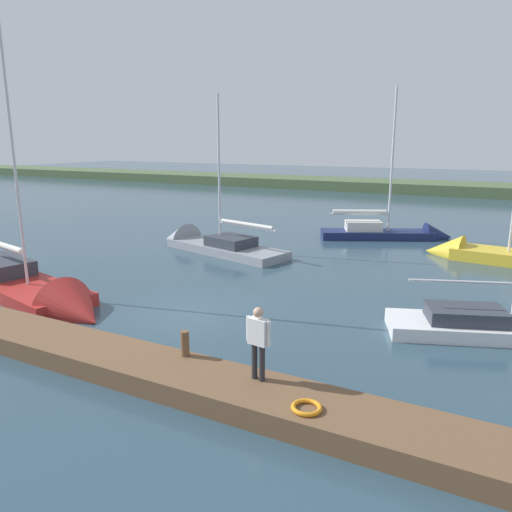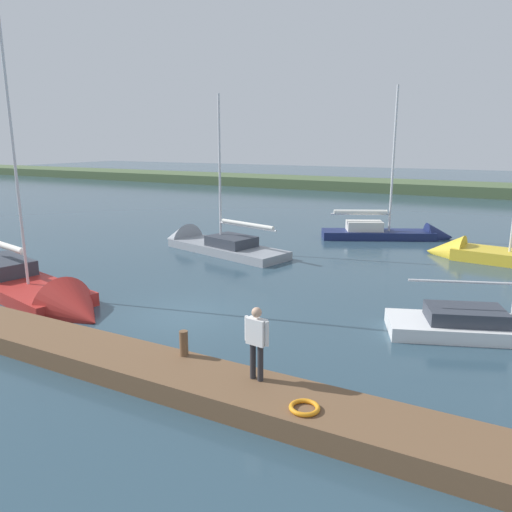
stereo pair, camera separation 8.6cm
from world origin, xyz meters
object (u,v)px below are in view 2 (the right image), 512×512
(person_on_dock, at_px, (257,338))
(sailboat_near_dock, at_px, (395,234))
(life_ring_buoy, at_px, (304,408))
(sailboat_mid_channel, at_px, (500,258))
(mooring_post_far, at_px, (184,343))
(sailboat_inner_slip, at_px, (35,294))
(sailboat_behind_pier, at_px, (205,245))

(person_on_dock, bearing_deg, sailboat_near_dock, -168.03)
(life_ring_buoy, height_order, sailboat_mid_channel, sailboat_mid_channel)
(mooring_post_far, bearing_deg, sailboat_inner_slip, -15.24)
(mooring_post_far, distance_m, life_ring_buoy, 3.96)
(life_ring_buoy, distance_m, sailboat_near_dock, 22.44)
(mooring_post_far, distance_m, sailboat_inner_slip, 9.28)
(sailboat_near_dock, xyz_separation_m, person_on_dock, (-1.58, 21.50, 1.31))
(sailboat_inner_slip, distance_m, sailboat_near_dock, 21.13)
(life_ring_buoy, xyz_separation_m, sailboat_behind_pier, (12.07, -14.26, -0.40))
(sailboat_inner_slip, height_order, sailboat_behind_pier, sailboat_inner_slip)
(sailboat_behind_pier, xyz_separation_m, sailboat_mid_channel, (-15.05, -4.27, 0.03))
(sailboat_inner_slip, height_order, sailboat_near_dock, sailboat_inner_slip)
(sailboat_behind_pier, bearing_deg, sailboat_mid_channel, -149.39)
(sailboat_near_dock, distance_m, person_on_dock, 21.60)
(sailboat_mid_channel, bearing_deg, sailboat_inner_slip, 50.73)
(sailboat_inner_slip, height_order, sailboat_mid_channel, sailboat_inner_slip)
(mooring_post_far, relative_size, sailboat_mid_channel, 0.07)
(sailboat_inner_slip, xyz_separation_m, person_on_dock, (-11.23, 2.71, 1.40))
(life_ring_buoy, height_order, person_on_dock, person_on_dock)
(mooring_post_far, height_order, sailboat_inner_slip, sailboat_inner_slip)
(sailboat_near_dock, height_order, sailboat_mid_channel, sailboat_near_dock)
(mooring_post_far, distance_m, person_on_dock, 2.42)
(sailboat_mid_channel, bearing_deg, life_ring_buoy, 87.75)
(mooring_post_far, height_order, sailboat_mid_channel, sailboat_mid_channel)
(life_ring_buoy, relative_size, sailboat_behind_pier, 0.07)
(sailboat_mid_channel, bearing_deg, mooring_post_far, 75.70)
(mooring_post_far, bearing_deg, sailboat_near_dock, -91.94)
(mooring_post_far, xyz_separation_m, sailboat_near_dock, (-0.72, -21.23, -0.61))
(sailboat_near_dock, relative_size, sailboat_behind_pier, 1.06)
(life_ring_buoy, height_order, sailboat_inner_slip, sailboat_inner_slip)
(sailboat_behind_pier, height_order, person_on_dock, sailboat_behind_pier)
(sailboat_near_dock, xyz_separation_m, sailboat_behind_pier, (8.97, 7.96, -0.08))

